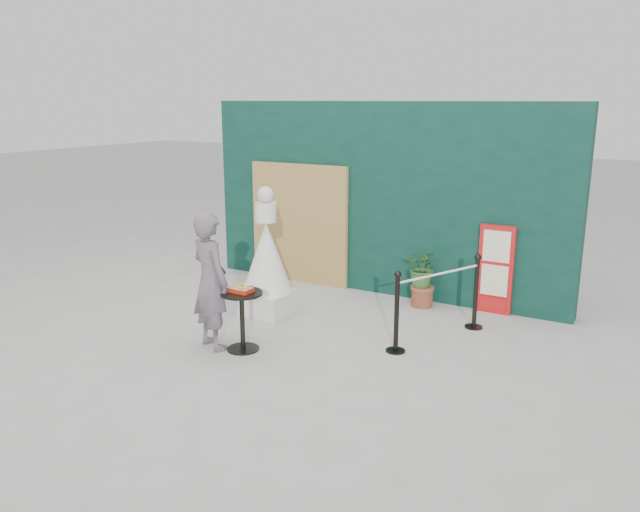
{
  "coord_description": "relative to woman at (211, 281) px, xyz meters",
  "views": [
    {
      "loc": [
        3.99,
        -5.78,
        3.02
      ],
      "look_at": [
        0.0,
        1.2,
        1.0
      ],
      "focal_mm": 35.0,
      "sensor_mm": 36.0,
      "label": 1
    }
  ],
  "objects": [
    {
      "name": "food_basket",
      "position": [
        0.39,
        0.11,
        -0.07
      ],
      "size": [
        0.26,
        0.19,
        0.11
      ],
      "color": "#B42C13",
      "rests_on": "cafe_table"
    },
    {
      "name": "woman",
      "position": [
        0.0,
        0.0,
        0.0
      ],
      "size": [
        0.73,
        0.61,
        1.72
      ],
      "primitive_type": "imported",
      "rotation": [
        0.0,
        0.0,
        2.78
      ],
      "color": "slate",
      "rests_on": "ground"
    },
    {
      "name": "menu_board",
      "position": [
        2.72,
        3.03,
        -0.21
      ],
      "size": [
        0.5,
        0.07,
        1.3
      ],
      "color": "red",
      "rests_on": "ground"
    },
    {
      "name": "ground",
      "position": [
        0.82,
        0.07,
        -0.86
      ],
      "size": [
        60.0,
        60.0,
        0.0
      ],
      "primitive_type": "plane",
      "color": "#ADAAA5",
      "rests_on": "ground"
    },
    {
      "name": "stanchion_barrier",
      "position": [
        2.36,
        1.64,
        -0.36
      ],
      "size": [
        0.84,
        1.54,
        1.03
      ],
      "color": "black",
      "rests_on": "ground"
    },
    {
      "name": "cafe_table",
      "position": [
        0.39,
        0.1,
        -0.36
      ],
      "size": [
        0.52,
        0.52,
        0.75
      ],
      "color": "black",
      "rests_on": "ground"
    },
    {
      "name": "planter",
      "position": [
        1.72,
        2.8,
        -0.34
      ],
      "size": [
        0.52,
        0.45,
        0.89
      ],
      "color": "brown",
      "rests_on": "ground"
    },
    {
      "name": "bamboo_fence",
      "position": [
        -0.58,
        3.01,
        0.14
      ],
      "size": [
        1.8,
        0.08,
        2.0
      ],
      "primitive_type": "cube",
      "color": "tan",
      "rests_on": "ground"
    },
    {
      "name": "back_wall",
      "position": [
        0.82,
        3.22,
        0.64
      ],
      "size": [
        6.0,
        0.3,
        3.0
      ],
      "primitive_type": "cube",
      "color": "black",
      "rests_on": "ground"
    },
    {
      "name": "statue",
      "position": [
        -0.1,
        1.36,
        -0.1
      ],
      "size": [
        0.72,
        0.72,
        1.86
      ],
      "color": "silver",
      "rests_on": "ground"
    }
  ]
}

